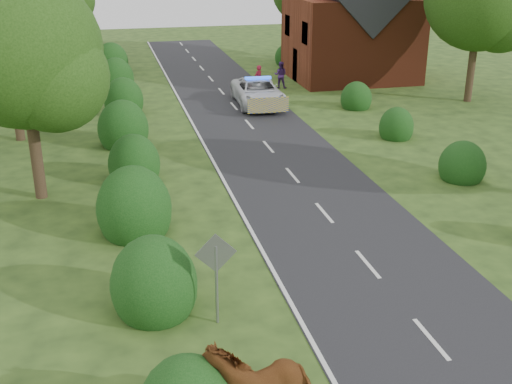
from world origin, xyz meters
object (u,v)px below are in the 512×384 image
object	(u,v)px
road_sign	(216,266)
police_van	(258,92)
pedestrian_red	(258,79)
pedestrian_purple	(280,75)

from	to	relation	value
road_sign	police_van	world-z (taller)	road_sign
pedestrian_red	pedestrian_purple	xyz separation A→B (m)	(1.76, 1.11, -0.02)
pedestrian_red	pedestrian_purple	bearing A→B (deg)	176.86
road_sign	police_van	xyz separation A→B (m)	(6.45, 21.97, -0.88)
road_sign	police_van	size ratio (longest dim) A/B	0.45
pedestrian_red	pedestrian_purple	size ratio (longest dim) A/B	1.02
police_van	pedestrian_purple	distance (m)	4.86
pedestrian_red	police_van	bearing A→B (deg)	40.64
road_sign	police_van	bearing A→B (deg)	73.65
pedestrian_red	pedestrian_purple	distance (m)	2.08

